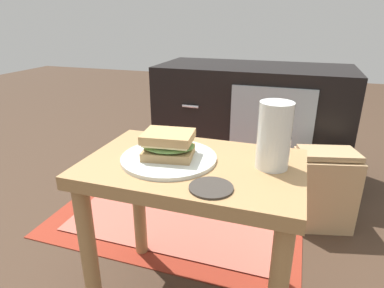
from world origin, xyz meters
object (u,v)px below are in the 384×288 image
coaster (211,188)px  paper_bag (323,188)px  sandwich_front (168,145)px  plate (169,158)px  tv_cabinet (251,121)px  beer_glass (274,137)px

coaster → paper_bag: 0.79m
sandwich_front → paper_bag: sandwich_front is taller
coaster → paper_bag: coaster is taller
plate → paper_bag: plate is taller
tv_cabinet → coaster: 1.08m
paper_bag → coaster: bearing=-114.0°
plate → beer_glass: (0.26, 0.04, 0.07)m
tv_cabinet → paper_bag: size_ratio=2.91×
coaster → plate: bearing=141.8°
tv_cabinet → beer_glass: bearing=-79.0°
plate → beer_glass: size_ratio=1.51×
plate → coaster: plate is taller
tv_cabinet → paper_bag: bearing=-48.1°
sandwich_front → plate: bearing=90.0°
paper_bag → tv_cabinet: bearing=131.9°
beer_glass → coaster: 0.21m
tv_cabinet → paper_bag: tv_cabinet is taller
plate → coaster: (0.15, -0.11, -0.00)m
beer_glass → plate: bearing=-171.2°
beer_glass → paper_bag: bearing=70.3°
coaster → tv_cabinet: bearing=93.5°
sandwich_front → beer_glass: bearing=8.8°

